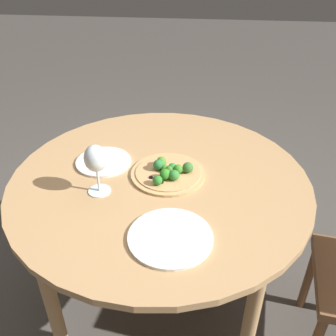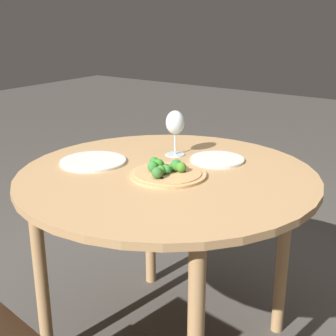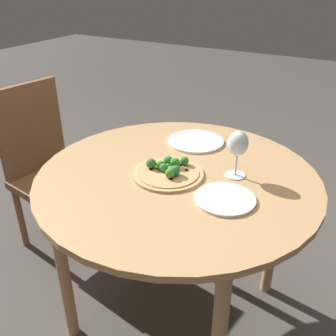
# 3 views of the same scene
# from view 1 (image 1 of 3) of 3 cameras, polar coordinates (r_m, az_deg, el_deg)

# --- Properties ---
(ground_plane) EXTENTS (12.00, 12.00, 0.00)m
(ground_plane) POSITION_cam_1_polar(r_m,az_deg,el_deg) (1.89, -0.99, -20.19)
(ground_plane) COLOR #4C4742
(dining_table) EXTENTS (1.09, 1.09, 0.74)m
(dining_table) POSITION_cam_1_polar(r_m,az_deg,el_deg) (1.41, -1.24, -4.32)
(dining_table) COLOR tan
(dining_table) RESTS_ON ground_plane
(pizza) EXTENTS (0.27, 0.27, 0.05)m
(pizza) POSITION_cam_1_polar(r_m,az_deg,el_deg) (1.37, 0.02, -0.60)
(pizza) COLOR tan
(pizza) RESTS_ON dining_table
(wine_glass) EXTENTS (0.08, 0.08, 0.18)m
(wine_glass) POSITION_cam_1_polar(r_m,az_deg,el_deg) (1.25, -10.96, 1.21)
(wine_glass) COLOR silver
(wine_glass) RESTS_ON dining_table
(plate_near) EXTENTS (0.25, 0.25, 0.01)m
(plate_near) POSITION_cam_1_polar(r_m,az_deg,el_deg) (1.12, 0.36, -10.48)
(plate_near) COLOR silver
(plate_near) RESTS_ON dining_table
(plate_far) EXTENTS (0.21, 0.21, 0.01)m
(plate_far) POSITION_cam_1_polar(r_m,az_deg,el_deg) (1.46, -9.81, 0.96)
(plate_far) COLOR silver
(plate_far) RESTS_ON dining_table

